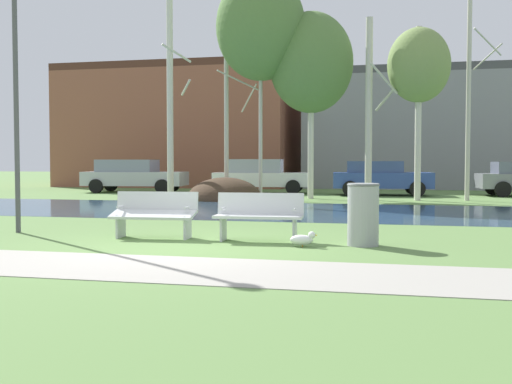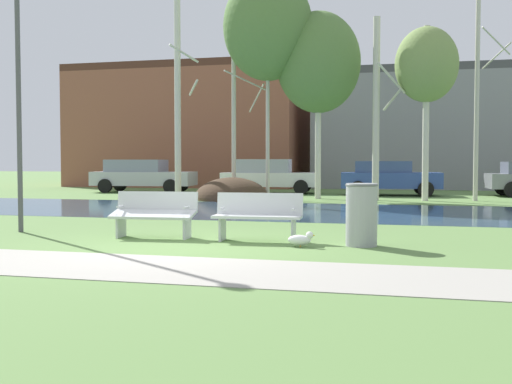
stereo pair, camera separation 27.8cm
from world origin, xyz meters
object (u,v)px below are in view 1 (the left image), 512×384
object	(u,v)px
streetlamp	(15,39)
parked_van_nearest_silver	(133,175)
parked_sedan_second_white	(260,176)
trash_bin	(363,213)
bench_left	(154,213)
parked_hatch_third_blue	(380,177)
bench_right	(259,215)
seagull	(303,239)

from	to	relation	value
streetlamp	parked_van_nearest_silver	distance (m)	17.18
parked_van_nearest_silver	parked_sedan_second_white	bearing A→B (deg)	4.62
parked_van_nearest_silver	trash_bin	bearing A→B (deg)	-54.66
bench_left	parked_hatch_third_blue	bearing A→B (deg)	78.05
bench_right	trash_bin	size ratio (longest dim) A/B	1.53
bench_left	parked_sedan_second_white	distance (m)	17.00
parked_van_nearest_silver	seagull	bearing A→B (deg)	-57.61
trash_bin	parked_sedan_second_white	xyz separation A→B (m)	(-5.79, 17.09, 0.25)
bench_left	trash_bin	bearing A→B (deg)	-2.84
streetlamp	parked_hatch_third_blue	bearing A→B (deg)	68.03
trash_bin	parked_sedan_second_white	size ratio (longest dim) A/B	0.24
bench_right	streetlamp	size ratio (longest dim) A/B	0.28
parked_hatch_third_blue	bench_left	bearing A→B (deg)	-101.95
streetlamp	parked_sedan_second_white	size ratio (longest dim) A/B	1.32
bench_left	trash_bin	size ratio (longest dim) A/B	1.53
bench_right	seagull	bearing A→B (deg)	-34.17
seagull	trash_bin	bearing A→B (deg)	23.52
seagull	parked_hatch_third_blue	size ratio (longest dim) A/B	0.11
bench_left	seagull	xyz separation A→B (m)	(2.94, -0.62, -0.34)
parked_sedan_second_white	bench_right	bearing A→B (deg)	-76.99
seagull	bench_left	bearing A→B (deg)	168.15
parked_hatch_third_blue	trash_bin	bearing A→B (deg)	-88.47
parked_sedan_second_white	parked_hatch_third_blue	distance (m)	5.37
trash_bin	seagull	bearing A→B (deg)	-156.48
trash_bin	seagull	xyz separation A→B (m)	(-0.97, -0.42, -0.42)
bench_right	parked_sedan_second_white	distance (m)	17.34
bench_right	parked_van_nearest_silver	distance (m)	19.16
bench_left	streetlamp	bearing A→B (deg)	175.96
bench_left	bench_right	world-z (taller)	same
bench_right	trash_bin	xyz separation A→B (m)	(1.88, -0.19, 0.08)
bench_right	seagull	distance (m)	1.15
bench_right	seagull	world-z (taller)	bench_right
seagull	parked_hatch_third_blue	distance (m)	17.03
parked_hatch_third_blue	seagull	bearing A→B (deg)	-91.78
bench_right	parked_sedan_second_white	size ratio (longest dim) A/B	0.36
seagull	bench_right	bearing A→B (deg)	145.83
parked_sedan_second_white	parked_hatch_third_blue	xyz separation A→B (m)	(5.34, -0.51, -0.03)
seagull	parked_hatch_third_blue	xyz separation A→B (m)	(0.53, 17.01, 0.64)
trash_bin	parked_van_nearest_silver	distance (m)	20.36
streetlamp	parked_van_nearest_silver	bearing A→B (deg)	106.53
parked_van_nearest_silver	parked_hatch_third_blue	xyz separation A→B (m)	(11.33, -0.02, -0.03)
parked_sedan_second_white	parked_hatch_third_blue	bearing A→B (deg)	-5.41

